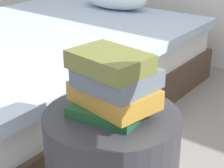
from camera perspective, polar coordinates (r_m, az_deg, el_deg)
name	(u,v)px	position (r m, az deg, el deg)	size (l,w,h in m)	color
bed	(44,64)	(2.60, -9.83, 2.87)	(1.60, 2.06, 0.62)	#4C3828
book_forest	(111,108)	(1.28, -0.18, -3.53)	(0.22, 0.20, 0.03)	#1E512D
book_ochre	(114,95)	(1.25, 0.29, -1.62)	(0.27, 0.18, 0.06)	#B7842D
book_slate	(117,78)	(1.22, 0.74, 0.87)	(0.22, 0.20, 0.06)	slate
book_olive	(109,62)	(1.19, -0.37, 3.28)	(0.24, 0.17, 0.06)	olive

